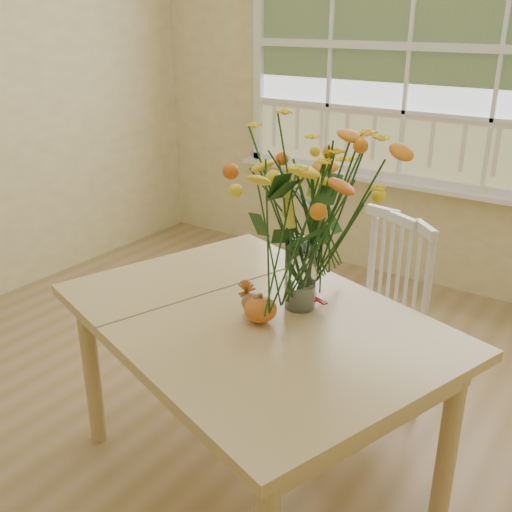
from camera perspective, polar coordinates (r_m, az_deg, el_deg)
The scene contains 9 objects.
floor at distance 2.74m, azimuth -6.72°, elevation -17.62°, with size 4.00×4.50×0.01m, color #977949.
wall_back at distance 4.08m, azimuth 14.36°, elevation 15.99°, with size 4.00×0.02×2.70m, color #CEBF84.
window at distance 4.03m, azimuth 14.41°, elevation 18.51°, with size 2.42×0.12×1.74m.
dining_table at distance 2.21m, azimuth -0.30°, elevation -7.68°, with size 1.61×1.36×0.74m.
windsor_chair at distance 2.77m, azimuth 11.69°, elevation -4.79°, with size 0.56×0.55×0.91m.
flower_vase at distance 2.08m, azimuth 4.48°, elevation 4.67°, with size 0.54×0.54×0.64m.
pumpkin at distance 2.09m, azimuth 0.43°, elevation -5.22°, with size 0.12×0.12×0.09m, color #CD6318.
turkey_figurine at distance 2.13m, azimuth -0.23°, elevation -4.59°, with size 0.10×0.07×0.12m.
dark_gourd at distance 2.24m, azimuth 4.86°, elevation -3.74°, with size 0.12×0.07×0.06m.
Camera 1 is at (1.44, -1.55, 1.74)m, focal length 42.00 mm.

